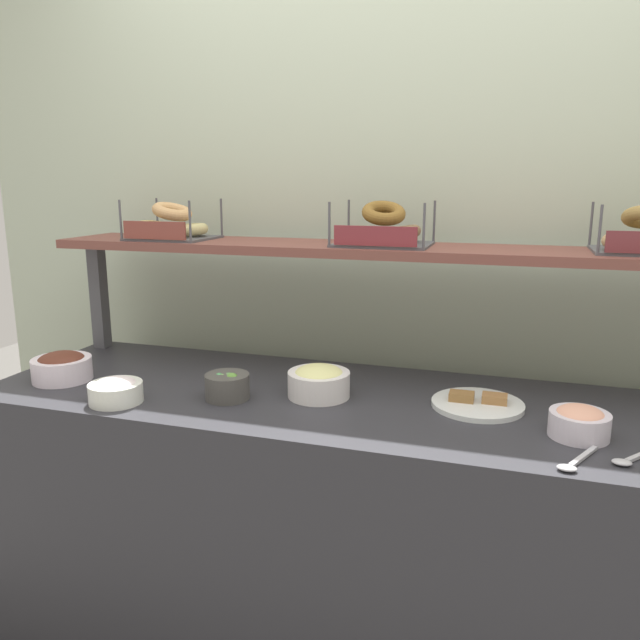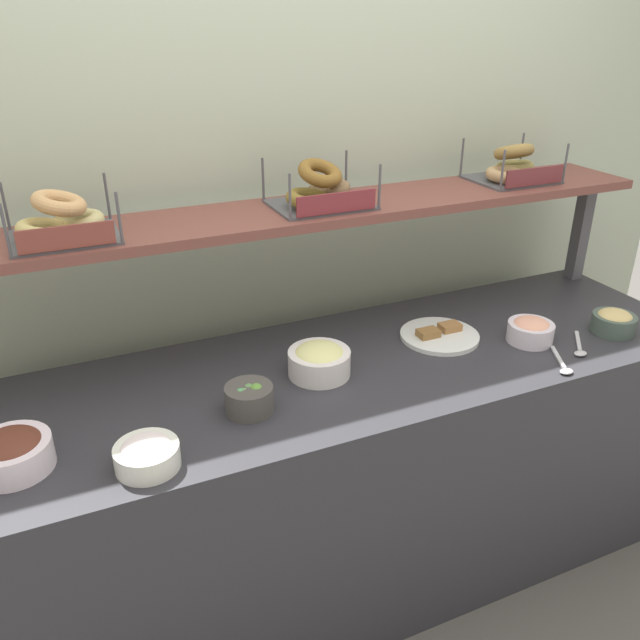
{
  "view_description": "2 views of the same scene",
  "coord_description": "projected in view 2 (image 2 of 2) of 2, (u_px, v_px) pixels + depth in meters",
  "views": [
    {
      "loc": [
        0.4,
        -1.69,
        1.48
      ],
      "look_at": [
        -0.16,
        0.07,
        1.07
      ],
      "focal_mm": 34.74,
      "sensor_mm": 36.0,
      "label": 1
    },
    {
      "loc": [
        -0.82,
        -1.53,
        1.83
      ],
      "look_at": [
        -0.12,
        0.02,
        1.01
      ],
      "focal_mm": 36.07,
      "sensor_mm": 36.0,
      "label": 2
    }
  ],
  "objects": [
    {
      "name": "bowl_cream_cheese",
      "position": [
        147.0,
        454.0,
        1.52
      ],
      "size": [
        0.16,
        0.16,
        0.07
      ],
      "color": "white",
      "rests_on": "deli_counter"
    },
    {
      "name": "serving_spoon_near_plate",
      "position": [
        579.0,
        348.0,
        2.06
      ],
      "size": [
        0.13,
        0.14,
        0.01
      ],
      "color": "#B7B7BC",
      "rests_on": "deli_counter"
    },
    {
      "name": "bowl_lox_spread",
      "position": [
        531.0,
        330.0,
        2.1
      ],
      "size": [
        0.15,
        0.15,
        0.08
      ],
      "color": "silver",
      "rests_on": "deli_counter"
    },
    {
      "name": "deli_counter",
      "position": [
        356.0,
        472.0,
        2.17
      ],
      "size": [
        2.35,
        0.7,
        0.85
      ],
      "primitive_type": "cube",
      "color": "#2D2D33",
      "rests_on": "ground_plane"
    },
    {
      "name": "bagel_basket_plain",
      "position": [
        62.0,
        222.0,
        1.7
      ],
      "size": [
        0.28,
        0.24,
        0.14
      ],
      "color": "#4C4C51",
      "rests_on": "upper_shelf"
    },
    {
      "name": "back_wall",
      "position": [
        291.0,
        207.0,
        2.29
      ],
      "size": [
        3.55,
        0.06,
        2.4
      ],
      "primitive_type": "cube",
      "color": "#B4C1A6",
      "rests_on": "ground_plane"
    },
    {
      "name": "serving_spoon_by_edge",
      "position": [
        563.0,
        365.0,
        1.96
      ],
      "size": [
        0.1,
        0.16,
        0.01
      ],
      "color": "#B7B7BC",
      "rests_on": "deli_counter"
    },
    {
      "name": "bagel_basket_cinnamon_raisin",
      "position": [
        320.0,
        191.0,
        1.99
      ],
      "size": [
        0.3,
        0.25,
        0.15
      ],
      "color": "#4C4C51",
      "rests_on": "upper_shelf"
    },
    {
      "name": "bowl_egg_salad",
      "position": [
        319.0,
        360.0,
        1.91
      ],
      "size": [
        0.19,
        0.19,
        0.1
      ],
      "color": "white",
      "rests_on": "deli_counter"
    },
    {
      "name": "serving_plate_white",
      "position": [
        439.0,
        335.0,
        2.13
      ],
      "size": [
        0.26,
        0.26,
        0.04
      ],
      "color": "white",
      "rests_on": "deli_counter"
    },
    {
      "name": "bowl_chocolate_spread",
      "position": [
        11.0,
        452.0,
        1.51
      ],
      "size": [
        0.19,
        0.19,
        0.09
      ],
      "color": "white",
      "rests_on": "deli_counter"
    },
    {
      "name": "shelf_riser_right",
      "position": [
        581.0,
        230.0,
        2.53
      ],
      "size": [
        0.05,
        0.05,
        0.4
      ],
      "primitive_type": "cube",
      "color": "#4C4C51",
      "rests_on": "deli_counter"
    },
    {
      "name": "ground_plane",
      "position": [
        353.0,
        564.0,
        2.36
      ],
      "size": [
        8.0,
        8.0,
        0.0
      ],
      "primitive_type": "plane",
      "color": "#595651"
    },
    {
      "name": "bowl_hummus",
      "position": [
        614.0,
        321.0,
        2.16
      ],
      "size": [
        0.14,
        0.14,
        0.08
      ],
      "color": "#425349",
      "rests_on": "deli_counter"
    },
    {
      "name": "bowl_veggie_mix",
      "position": [
        249.0,
        398.0,
        1.73
      ],
      "size": [
        0.13,
        0.13,
        0.08
      ],
      "color": "#494743",
      "rests_on": "deli_counter"
    },
    {
      "name": "upper_shelf",
      "position": [
        323.0,
        210.0,
        2.03
      ],
      "size": [
        2.31,
        0.32,
        0.03
      ],
      "primitive_type": "cube",
      "color": "brown",
      "rests_on": "shelf_riser_left"
    },
    {
      "name": "bagel_basket_everything",
      "position": [
        512.0,
        168.0,
        2.29
      ],
      "size": [
        0.29,
        0.27,
        0.14
      ],
      "color": "#4C4C51",
      "rests_on": "upper_shelf"
    }
  ]
}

